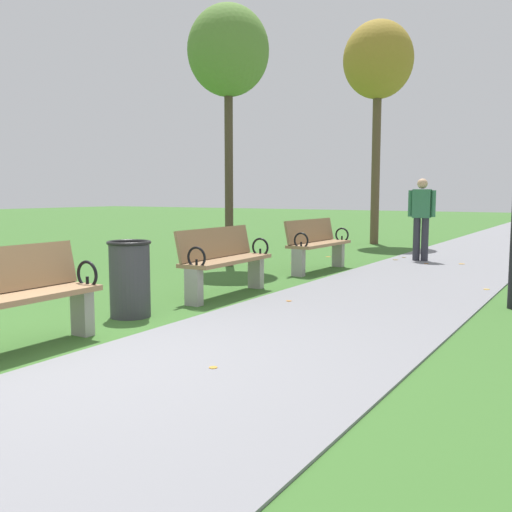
{
  "coord_description": "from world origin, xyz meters",
  "views": [
    {
      "loc": [
        3.76,
        -3.01,
        1.36
      ],
      "look_at": [
        -0.05,
        3.18,
        0.55
      ],
      "focal_mm": 39.92,
      "sensor_mm": 36.0,
      "label": 1
    }
  ],
  "objects_px": {
    "park_bench_2": "(224,259)",
    "tree_1": "(228,53)",
    "park_bench_3": "(317,243)",
    "trash_bin": "(130,279)",
    "pedestrian_walking": "(421,215)",
    "tree_2": "(378,63)",
    "park_bench_1": "(9,297)"
  },
  "relations": [
    {
      "from": "tree_2",
      "to": "park_bench_1",
      "type": "bearing_deg",
      "value": -85.11
    },
    {
      "from": "trash_bin",
      "to": "pedestrian_walking",
      "type": "bearing_deg",
      "value": 79.02
    },
    {
      "from": "park_bench_3",
      "to": "tree_2",
      "type": "bearing_deg",
      "value": 100.03
    },
    {
      "from": "tree_1",
      "to": "trash_bin",
      "type": "distance_m",
      "value": 5.64
    },
    {
      "from": "park_bench_1",
      "to": "tree_2",
      "type": "bearing_deg",
      "value": 94.89
    },
    {
      "from": "park_bench_2",
      "to": "trash_bin",
      "type": "height_order",
      "value": "park_bench_2"
    },
    {
      "from": "park_bench_3",
      "to": "trash_bin",
      "type": "height_order",
      "value": "park_bench_3"
    },
    {
      "from": "tree_1",
      "to": "tree_2",
      "type": "height_order",
      "value": "tree_2"
    },
    {
      "from": "park_bench_3",
      "to": "pedestrian_walking",
      "type": "distance_m",
      "value": 2.63
    },
    {
      "from": "tree_2",
      "to": "trash_bin",
      "type": "relative_size",
      "value": 6.89
    },
    {
      "from": "park_bench_2",
      "to": "park_bench_3",
      "type": "bearing_deg",
      "value": 90.0
    },
    {
      "from": "park_bench_2",
      "to": "tree_2",
      "type": "height_order",
      "value": "tree_2"
    },
    {
      "from": "park_bench_1",
      "to": "trash_bin",
      "type": "xyz_separation_m",
      "value": [
        -0.15,
        1.59,
        -0.06
      ]
    },
    {
      "from": "park_bench_2",
      "to": "park_bench_3",
      "type": "xyz_separation_m",
      "value": [
        0.0,
        2.84,
        0.0
      ]
    },
    {
      "from": "park_bench_2",
      "to": "park_bench_1",
      "type": "bearing_deg",
      "value": -90.0
    },
    {
      "from": "tree_1",
      "to": "pedestrian_walking",
      "type": "bearing_deg",
      "value": 41.72
    },
    {
      "from": "tree_1",
      "to": "park_bench_1",
      "type": "bearing_deg",
      "value": -73.72
    },
    {
      "from": "park_bench_2",
      "to": "tree_2",
      "type": "bearing_deg",
      "value": 96.71
    },
    {
      "from": "pedestrian_walking",
      "to": "trash_bin",
      "type": "distance_m",
      "value": 6.89
    },
    {
      "from": "park_bench_1",
      "to": "trash_bin",
      "type": "relative_size",
      "value": 1.91
    },
    {
      "from": "park_bench_1",
      "to": "pedestrian_walking",
      "type": "bearing_deg",
      "value": 82.07
    },
    {
      "from": "park_bench_2",
      "to": "tree_1",
      "type": "xyz_separation_m",
      "value": [
        -1.69,
        2.61,
        3.37
      ]
    },
    {
      "from": "tree_1",
      "to": "trash_bin",
      "type": "height_order",
      "value": "tree_1"
    },
    {
      "from": "tree_2",
      "to": "park_bench_3",
      "type": "bearing_deg",
      "value": -79.97
    },
    {
      "from": "tree_1",
      "to": "tree_2",
      "type": "xyz_separation_m",
      "value": [
        0.69,
        5.87,
        0.86
      ]
    },
    {
      "from": "tree_2",
      "to": "park_bench_2",
      "type": "bearing_deg",
      "value": -83.29
    },
    {
      "from": "park_bench_2",
      "to": "trash_bin",
      "type": "distance_m",
      "value": 1.61
    },
    {
      "from": "park_bench_2",
      "to": "park_bench_3",
      "type": "distance_m",
      "value": 2.84
    },
    {
      "from": "park_bench_1",
      "to": "pedestrian_walking",
      "type": "height_order",
      "value": "pedestrian_walking"
    },
    {
      "from": "park_bench_3",
      "to": "pedestrian_walking",
      "type": "xyz_separation_m",
      "value": [
        1.16,
        2.32,
        0.44
      ]
    },
    {
      "from": "tree_1",
      "to": "trash_bin",
      "type": "xyz_separation_m",
      "value": [
        1.54,
        -4.2,
        -3.43
      ]
    },
    {
      "from": "park_bench_1",
      "to": "park_bench_2",
      "type": "height_order",
      "value": "same"
    }
  ]
}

